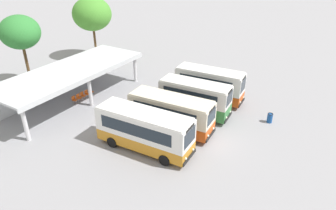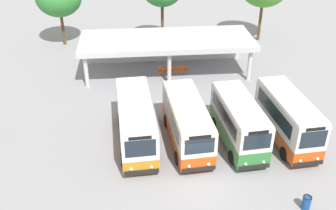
{
  "view_description": "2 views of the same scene",
  "coord_description": "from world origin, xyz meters",
  "px_view_note": "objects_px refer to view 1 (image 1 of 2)",
  "views": [
    {
      "loc": [
        -20.0,
        -8.17,
        14.52
      ],
      "look_at": [
        1.23,
        5.06,
        1.37
      ],
      "focal_mm": 33.03,
      "sensor_mm": 36.0,
      "label": 1
    },
    {
      "loc": [
        -3.72,
        -18.28,
        16.08
      ],
      "look_at": [
        -1.42,
        6.2,
        1.66
      ],
      "focal_mm": 41.46,
      "sensor_mm": 36.0,
      "label": 2
    }
  ],
  "objects_px": {
    "waiting_chair_end_by_column": "(74,99)",
    "city_bus_fourth_amber": "(209,84)",
    "city_bus_second_in_row": "(171,112)",
    "litter_bin_apron": "(270,118)",
    "waiting_chair_second_from_end": "(79,97)",
    "waiting_chair_middle_seat": "(83,95)",
    "city_bus_nearest_orange": "(144,129)",
    "waiting_chair_fifth_seat": "(90,91)",
    "city_bus_middle_cream": "(195,97)",
    "waiting_chair_fourth_seat": "(87,93)"
  },
  "relations": [
    {
      "from": "waiting_chair_end_by_column",
      "to": "city_bus_fourth_amber",
      "type": "bearing_deg",
      "value": -54.54
    },
    {
      "from": "city_bus_second_in_row",
      "to": "litter_bin_apron",
      "type": "distance_m",
      "value": 9.16
    },
    {
      "from": "city_bus_fourth_amber",
      "to": "waiting_chair_end_by_column",
      "type": "bearing_deg",
      "value": 125.46
    },
    {
      "from": "city_bus_fourth_amber",
      "to": "waiting_chair_end_by_column",
      "type": "distance_m",
      "value": 13.78
    },
    {
      "from": "waiting_chair_second_from_end",
      "to": "waiting_chair_middle_seat",
      "type": "xyz_separation_m",
      "value": [
        0.57,
        0.02,
        0.0
      ]
    },
    {
      "from": "city_bus_nearest_orange",
      "to": "waiting_chair_fifth_seat",
      "type": "distance_m",
      "value": 11.65
    },
    {
      "from": "city_bus_middle_cream",
      "to": "waiting_chair_middle_seat",
      "type": "height_order",
      "value": "city_bus_middle_cream"
    },
    {
      "from": "litter_bin_apron",
      "to": "city_bus_fourth_amber",
      "type": "bearing_deg",
      "value": 80.15
    },
    {
      "from": "city_bus_fourth_amber",
      "to": "waiting_chair_fifth_seat",
      "type": "bearing_deg",
      "value": 117.01
    },
    {
      "from": "waiting_chair_fourth_seat",
      "to": "waiting_chair_fifth_seat",
      "type": "relative_size",
      "value": 1.0
    },
    {
      "from": "city_bus_middle_cream",
      "to": "waiting_chair_fifth_seat",
      "type": "bearing_deg",
      "value": 101.06
    },
    {
      "from": "waiting_chair_second_from_end",
      "to": "waiting_chair_end_by_column",
      "type": "bearing_deg",
      "value": 177.23
    },
    {
      "from": "waiting_chair_middle_seat",
      "to": "city_bus_nearest_orange",
      "type": "bearing_deg",
      "value": -108.91
    },
    {
      "from": "city_bus_nearest_orange",
      "to": "city_bus_fourth_amber",
      "type": "xyz_separation_m",
      "value": [
        10.44,
        -0.61,
        0.04
      ]
    },
    {
      "from": "waiting_chair_end_by_column",
      "to": "waiting_chair_fifth_seat",
      "type": "bearing_deg",
      "value": -0.32
    },
    {
      "from": "waiting_chair_second_from_end",
      "to": "litter_bin_apron",
      "type": "relative_size",
      "value": 0.96
    },
    {
      "from": "city_bus_nearest_orange",
      "to": "waiting_chair_end_by_column",
      "type": "relative_size",
      "value": 9.22
    },
    {
      "from": "waiting_chair_fourth_seat",
      "to": "waiting_chair_fifth_seat",
      "type": "bearing_deg",
      "value": 5.37
    },
    {
      "from": "waiting_chair_second_from_end",
      "to": "waiting_chair_middle_seat",
      "type": "relative_size",
      "value": 1.0
    },
    {
      "from": "city_bus_fourth_amber",
      "to": "litter_bin_apron",
      "type": "relative_size",
      "value": 7.88
    },
    {
      "from": "city_bus_fourth_amber",
      "to": "waiting_chair_fifth_seat",
      "type": "distance_m",
      "value": 12.6
    },
    {
      "from": "waiting_chair_second_from_end",
      "to": "waiting_chair_fifth_seat",
      "type": "relative_size",
      "value": 1.0
    },
    {
      "from": "city_bus_second_in_row",
      "to": "waiting_chair_middle_seat",
      "type": "height_order",
      "value": "city_bus_second_in_row"
    },
    {
      "from": "waiting_chair_end_by_column",
      "to": "litter_bin_apron",
      "type": "distance_m",
      "value": 19.07
    },
    {
      "from": "city_bus_second_in_row",
      "to": "waiting_chair_end_by_column",
      "type": "xyz_separation_m",
      "value": [
        -1.0,
        10.86,
        -1.23
      ]
    },
    {
      "from": "city_bus_second_in_row",
      "to": "waiting_chair_middle_seat",
      "type": "xyz_separation_m",
      "value": [
        0.14,
        10.85,
        -1.23
      ]
    },
    {
      "from": "waiting_chair_fifth_seat",
      "to": "waiting_chair_end_by_column",
      "type": "bearing_deg",
      "value": 179.68
    },
    {
      "from": "city_bus_nearest_orange",
      "to": "waiting_chair_end_by_column",
      "type": "bearing_deg",
      "value": 76.78
    },
    {
      "from": "city_bus_second_in_row",
      "to": "city_bus_middle_cream",
      "type": "relative_size",
      "value": 1.11
    },
    {
      "from": "city_bus_nearest_orange",
      "to": "city_bus_second_in_row",
      "type": "relative_size",
      "value": 1.06
    },
    {
      "from": "city_bus_fourth_amber",
      "to": "waiting_chair_fourth_seat",
      "type": "height_order",
      "value": "city_bus_fourth_amber"
    },
    {
      "from": "city_bus_middle_cream",
      "to": "waiting_chair_end_by_column",
      "type": "relative_size",
      "value": 7.89
    },
    {
      "from": "city_bus_nearest_orange",
      "to": "waiting_chair_end_by_column",
      "type": "xyz_separation_m",
      "value": [
        2.48,
        10.57,
        -1.29
      ]
    },
    {
      "from": "city_bus_fourth_amber",
      "to": "waiting_chair_fourth_seat",
      "type": "xyz_separation_m",
      "value": [
        -6.26,
        11.11,
        -1.33
      ]
    },
    {
      "from": "waiting_chair_fourth_seat",
      "to": "city_bus_middle_cream",
      "type": "bearing_deg",
      "value": -76.14
    },
    {
      "from": "city_bus_middle_cream",
      "to": "waiting_chair_fourth_seat",
      "type": "bearing_deg",
      "value": 103.86
    },
    {
      "from": "city_bus_middle_cream",
      "to": "waiting_chair_middle_seat",
      "type": "relative_size",
      "value": 7.89
    },
    {
      "from": "waiting_chair_fifth_seat",
      "to": "city_bus_middle_cream",
      "type": "bearing_deg",
      "value": -78.94
    },
    {
      "from": "litter_bin_apron",
      "to": "waiting_chair_end_by_column",
      "type": "bearing_deg",
      "value": 110.91
    },
    {
      "from": "city_bus_fourth_amber",
      "to": "waiting_chair_middle_seat",
      "type": "height_order",
      "value": "city_bus_fourth_amber"
    },
    {
      "from": "waiting_chair_middle_seat",
      "to": "litter_bin_apron",
      "type": "xyz_separation_m",
      "value": [
        5.67,
        -17.81,
        -0.07
      ]
    },
    {
      "from": "city_bus_nearest_orange",
      "to": "waiting_chair_second_from_end",
      "type": "xyz_separation_m",
      "value": [
        3.05,
        10.54,
        -1.29
      ]
    },
    {
      "from": "waiting_chair_end_by_column",
      "to": "waiting_chair_middle_seat",
      "type": "xyz_separation_m",
      "value": [
        1.13,
        -0.01,
        0.0
      ]
    },
    {
      "from": "city_bus_second_in_row",
      "to": "waiting_chair_second_from_end",
      "type": "bearing_deg",
      "value": 92.28
    },
    {
      "from": "city_bus_nearest_orange",
      "to": "litter_bin_apron",
      "type": "xyz_separation_m",
      "value": [
        9.29,
        -7.25,
        -1.36
      ]
    },
    {
      "from": "city_bus_fourth_amber",
      "to": "waiting_chair_fourth_seat",
      "type": "bearing_deg",
      "value": 119.39
    },
    {
      "from": "city_bus_second_in_row",
      "to": "waiting_chair_fourth_seat",
      "type": "relative_size",
      "value": 8.72
    },
    {
      "from": "waiting_chair_end_by_column",
      "to": "waiting_chair_second_from_end",
      "type": "relative_size",
      "value": 1.0
    },
    {
      "from": "city_bus_nearest_orange",
      "to": "city_bus_second_in_row",
      "type": "distance_m",
      "value": 3.49
    },
    {
      "from": "waiting_chair_middle_seat",
      "to": "city_bus_second_in_row",
      "type": "bearing_deg",
      "value": -90.72
    }
  ]
}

